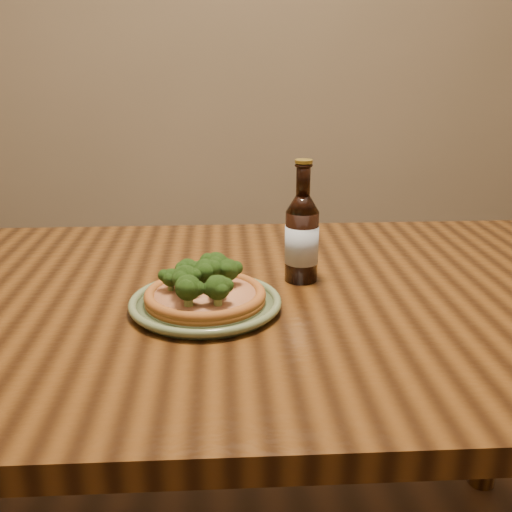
{
  "coord_description": "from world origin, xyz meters",
  "views": [
    {
      "loc": [
        0.02,
        -0.88,
        1.15
      ],
      "look_at": [
        0.07,
        0.1,
        0.82
      ],
      "focal_mm": 42.0,
      "sensor_mm": 36.0,
      "label": 1
    }
  ],
  "objects": [
    {
      "name": "table",
      "position": [
        0.0,
        0.1,
        0.66
      ],
      "size": [
        1.6,
        0.9,
        0.75
      ],
      "color": "#4B2A10",
      "rests_on": "ground"
    },
    {
      "name": "pizza",
      "position": [
        -0.02,
        0.04,
        0.78
      ],
      "size": [
        0.2,
        0.2,
        0.07
      ],
      "rotation": [
        0.0,
        0.0,
        -0.33
      ],
      "color": "#925321",
      "rests_on": "plate"
    },
    {
      "name": "beer_bottle",
      "position": [
        0.16,
        0.16,
        0.83
      ],
      "size": [
        0.06,
        0.06,
        0.23
      ],
      "rotation": [
        0.0,
        0.0,
        0.39
      ],
      "color": "black",
      "rests_on": "table"
    },
    {
      "name": "plate",
      "position": [
        -0.02,
        0.04,
        0.76
      ],
      "size": [
        0.25,
        0.25,
        0.02
      ],
      "rotation": [
        0.0,
        0.0,
        -0.34
      ],
      "color": "#60704D",
      "rests_on": "table"
    }
  ]
}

